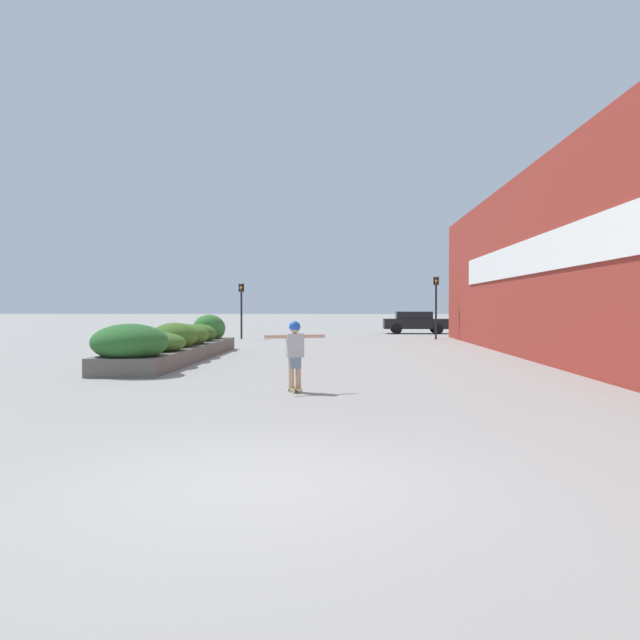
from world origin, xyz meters
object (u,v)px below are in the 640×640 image
at_px(car_leftmost, 415,322).
at_px(car_center_left, 551,322).
at_px(traffic_light_left, 241,301).
at_px(traffic_light_right, 436,297).
at_px(skateboard, 295,389).
at_px(skateboarder, 295,347).

height_order(car_leftmost, car_center_left, car_center_left).
relative_size(traffic_light_left, traffic_light_right, 0.89).
xyz_separation_m(car_leftmost, traffic_light_left, (-10.61, -7.41, 1.36)).
height_order(car_leftmost, traffic_light_left, traffic_light_left).
xyz_separation_m(skateboard, traffic_light_left, (-4.80, 21.76, 2.08)).
bearing_deg(traffic_light_right, car_leftmost, 92.22).
distance_m(skateboarder, car_center_left, 29.59).
relative_size(skateboard, car_leftmost, 0.13).
bearing_deg(skateboard, car_center_left, 41.94).
bearing_deg(car_leftmost, skateboard, -11.25).
height_order(skateboard, traffic_light_right, traffic_light_right).
xyz_separation_m(skateboard, skateboarder, (-0.00, 0.00, 0.88)).
xyz_separation_m(car_center_left, traffic_light_right, (-7.74, -4.50, 1.53)).
bearing_deg(skateboarder, car_center_left, 41.94).
height_order(skateboard, skateboarder, skateboarder).
relative_size(car_center_left, traffic_light_right, 1.14).
height_order(skateboard, car_leftmost, car_leftmost).
bearing_deg(skateboarder, traffic_light_right, 54.10).
bearing_deg(car_leftmost, traffic_light_right, 2.22).
bearing_deg(skateboard, car_leftmost, 58.57).
bearing_deg(car_center_left, skateboard, -27.88).
relative_size(car_leftmost, traffic_light_right, 1.26).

